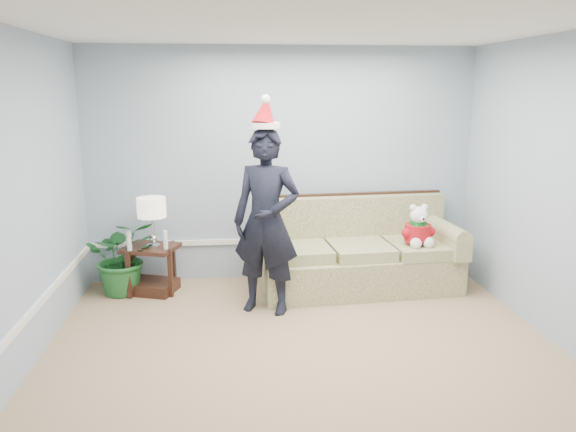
# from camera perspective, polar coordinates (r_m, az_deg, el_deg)

# --- Properties ---
(room_shell) EXTENTS (4.54, 5.04, 2.74)m
(room_shell) POSITION_cam_1_polar(r_m,az_deg,el_deg) (4.10, 2.61, 0.45)
(room_shell) COLOR #9D8965
(room_shell) RESTS_ON ground
(wainscot_trim) EXTENTS (4.49, 4.99, 0.06)m
(wainscot_trim) POSITION_cam_1_polar(r_m,az_deg,el_deg) (5.47, -11.74, -6.41)
(wainscot_trim) COLOR white
(wainscot_trim) RESTS_ON room_shell
(sofa) EXTENTS (2.26, 1.09, 1.03)m
(sofa) POSITION_cam_1_polar(r_m,az_deg,el_deg) (6.45, 7.01, -4.05)
(sofa) COLOR #4D5B2B
(sofa) RESTS_ON room_shell
(side_table) EXTENTS (0.67, 0.61, 0.53)m
(side_table) POSITION_cam_1_polar(r_m,az_deg,el_deg) (6.45, -13.65, -5.76)
(side_table) COLOR #3D2016
(side_table) RESTS_ON room_shell
(table_lamp) EXTENTS (0.31, 0.31, 0.55)m
(table_lamp) POSITION_cam_1_polar(r_m,az_deg,el_deg) (6.21, -13.68, 0.64)
(table_lamp) COLOR silver
(table_lamp) RESTS_ON side_table
(candle_pair) EXTENTS (0.43, 0.05, 0.21)m
(candle_pair) POSITION_cam_1_polar(r_m,az_deg,el_deg) (6.19, -14.10, -2.51)
(candle_pair) COLOR silver
(candle_pair) RESTS_ON side_table
(houseplant) EXTENTS (0.90, 0.82, 0.84)m
(houseplant) POSITION_cam_1_polar(r_m,az_deg,el_deg) (6.44, -16.43, -3.96)
(houseplant) COLOR #1D6028
(houseplant) RESTS_ON room_shell
(man) EXTENTS (0.80, 0.67, 1.86)m
(man) POSITION_cam_1_polar(r_m,az_deg,el_deg) (5.57, -2.21, -0.60)
(man) COLOR black
(man) RESTS_ON room_shell
(santa_hat) EXTENTS (0.38, 0.40, 0.33)m
(santa_hat) POSITION_cam_1_polar(r_m,az_deg,el_deg) (5.44, -2.32, 10.37)
(santa_hat) COLOR white
(santa_hat) RESTS_ON man
(teddy_bear) EXTENTS (0.32, 0.34, 0.47)m
(teddy_bear) POSITION_cam_1_polar(r_m,az_deg,el_deg) (6.31, 13.07, -1.43)
(teddy_bear) COLOR white
(teddy_bear) RESTS_ON sofa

